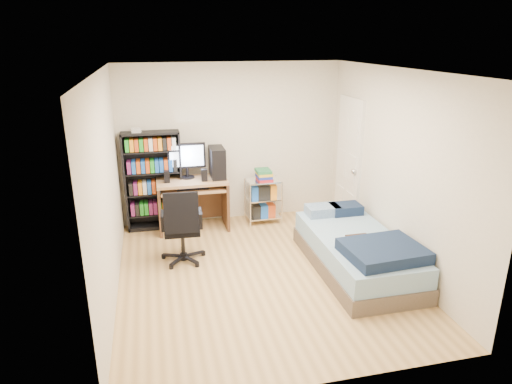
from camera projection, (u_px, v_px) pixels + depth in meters
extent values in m
cube|color=tan|center=(261.00, 275.00, 5.78)|extent=(3.50, 4.00, 0.04)
cube|color=white|center=(262.00, 68.00, 4.97)|extent=(3.50, 4.00, 0.04)
cube|color=beige|center=(231.00, 143.00, 7.24)|extent=(3.50, 0.04, 2.50)
cube|color=beige|center=(324.00, 255.00, 3.51)|extent=(3.50, 0.04, 2.50)
cube|color=beige|center=(105.00, 190.00, 5.00)|extent=(0.04, 4.00, 2.50)
cube|color=beige|center=(397.00, 170.00, 5.76)|extent=(0.04, 4.00, 2.50)
cube|color=black|center=(153.00, 181.00, 6.96)|extent=(0.86, 0.29, 1.52)
cube|color=black|center=(156.00, 213.00, 7.13)|extent=(0.80, 0.27, 0.02)
cube|color=#C04619|center=(155.00, 207.00, 7.09)|extent=(0.74, 0.23, 0.18)
cube|color=black|center=(154.00, 193.00, 7.02)|extent=(0.80, 0.27, 0.02)
cube|color=blue|center=(154.00, 186.00, 6.98)|extent=(0.74, 0.23, 0.18)
cube|color=black|center=(153.00, 172.00, 6.92)|extent=(0.80, 0.27, 0.02)
cube|color=orange|center=(152.00, 165.00, 6.87)|extent=(0.74, 0.23, 0.18)
cube|color=black|center=(151.00, 151.00, 6.81)|extent=(0.80, 0.27, 0.02)
cube|color=green|center=(151.00, 144.00, 6.76)|extent=(0.74, 0.23, 0.18)
cube|color=silver|center=(136.00, 130.00, 6.67)|extent=(0.13, 0.12, 0.06)
cube|color=#A77A56|center=(192.00, 181.00, 6.92)|extent=(1.06, 0.58, 0.04)
cube|color=#3D2B21|center=(160.00, 208.00, 6.94)|extent=(0.04, 0.58, 0.75)
cube|color=#3D2B21|center=(225.00, 203.00, 7.16)|extent=(0.04, 0.58, 0.75)
cube|color=#3D2B21|center=(191.00, 198.00, 7.29)|extent=(1.02, 0.03, 0.69)
cube|color=#A77A56|center=(193.00, 189.00, 6.88)|extent=(0.95, 0.48, 0.03)
cube|color=black|center=(193.00, 188.00, 6.85)|extent=(0.47, 0.16, 0.03)
cube|color=black|center=(186.00, 156.00, 6.90)|extent=(0.57, 0.05, 0.38)
cube|color=#CCE3FF|center=(187.00, 156.00, 6.87)|extent=(0.51, 0.01, 0.32)
cube|color=black|center=(217.00, 162.00, 6.98)|extent=(0.21, 0.45, 0.47)
cube|color=black|center=(167.00, 177.00, 6.76)|extent=(0.08, 0.08, 0.18)
cube|color=black|center=(204.00, 175.00, 6.83)|extent=(0.08, 0.08, 0.18)
cylinder|color=black|center=(183.00, 242.00, 6.06)|extent=(0.05, 0.05, 0.36)
cube|color=black|center=(182.00, 229.00, 6.00)|extent=(0.48, 0.48, 0.08)
cube|color=black|center=(181.00, 213.00, 5.71)|extent=(0.44, 0.16, 0.52)
cube|color=black|center=(162.00, 221.00, 5.92)|extent=(0.05, 0.29, 0.21)
cube|color=black|center=(200.00, 218.00, 6.00)|extent=(0.05, 0.29, 0.21)
cylinder|color=white|center=(250.00, 206.00, 7.08)|extent=(0.02, 0.02, 0.71)
cylinder|color=white|center=(282.00, 203.00, 7.21)|extent=(0.02, 0.02, 0.71)
cylinder|color=white|center=(245.00, 199.00, 7.42)|extent=(0.02, 0.02, 0.71)
cylinder|color=white|center=(275.00, 196.00, 7.54)|extent=(0.02, 0.02, 0.71)
cube|color=white|center=(263.00, 216.00, 7.39)|extent=(0.52, 0.38, 0.02)
cube|color=white|center=(263.00, 198.00, 7.30)|extent=(0.52, 0.38, 0.02)
cube|color=white|center=(263.00, 180.00, 7.20)|extent=(0.52, 0.38, 0.02)
cube|color=#A61722|center=(263.00, 175.00, 7.17)|extent=(0.23, 0.29, 0.16)
cube|color=brown|center=(356.00, 262.00, 5.87)|extent=(1.03, 2.05, 0.21)
cube|color=#809FBF|center=(357.00, 246.00, 5.80)|extent=(0.99, 2.01, 0.25)
cube|color=#12203A|center=(383.00, 251.00, 5.23)|extent=(0.92, 0.78, 0.14)
cube|color=#8CAAC7|center=(323.00, 210.00, 6.46)|extent=(0.46, 0.31, 0.13)
cube|color=#12203A|center=(346.00, 209.00, 6.51)|extent=(0.43, 0.31, 0.13)
cube|color=#422415|center=(359.00, 238.00, 5.71)|extent=(0.29, 0.23, 0.02)
cube|color=silver|center=(349.00, 163.00, 7.07)|extent=(0.05, 0.80, 2.00)
sphere|color=silver|center=(354.00, 171.00, 6.78)|extent=(0.08, 0.08, 0.08)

